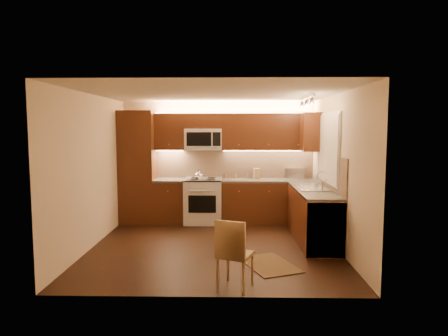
{
  "coord_description": "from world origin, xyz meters",
  "views": [
    {
      "loc": [
        0.29,
        -6.45,
        1.94
      ],
      "look_at": [
        0.15,
        0.55,
        1.25
      ],
      "focal_mm": 32.08,
      "sensor_mm": 36.0,
      "label": 1
    }
  ],
  "objects_px": {
    "knife_block": "(257,174)",
    "soap_bottle": "(316,180)",
    "stove": "(203,201)",
    "toaster_oven": "(295,173)",
    "dining_chair": "(235,253)",
    "microwave": "(203,139)",
    "sink": "(312,184)",
    "kettle": "(199,174)"
  },
  "relations": [
    {
      "from": "kettle",
      "to": "soap_bottle",
      "type": "xyz_separation_m",
      "value": [
        2.25,
        -0.61,
        -0.02
      ]
    },
    {
      "from": "kettle",
      "to": "soap_bottle",
      "type": "relative_size",
      "value": 1.01
    },
    {
      "from": "microwave",
      "to": "kettle",
      "type": "height_order",
      "value": "microwave"
    },
    {
      "from": "sink",
      "to": "dining_chair",
      "type": "distance_m",
      "value": 2.69
    },
    {
      "from": "microwave",
      "to": "knife_block",
      "type": "relative_size",
      "value": 3.46
    },
    {
      "from": "sink",
      "to": "toaster_oven",
      "type": "relative_size",
      "value": 2.23
    },
    {
      "from": "sink",
      "to": "soap_bottle",
      "type": "distance_m",
      "value": 0.45
    },
    {
      "from": "soap_bottle",
      "to": "dining_chair",
      "type": "bearing_deg",
      "value": -112.89
    },
    {
      "from": "knife_block",
      "to": "dining_chair",
      "type": "xyz_separation_m",
      "value": [
        -0.47,
        -3.51,
        -0.58
      ]
    },
    {
      "from": "toaster_oven",
      "to": "knife_block",
      "type": "xyz_separation_m",
      "value": [
        -0.81,
        -0.05,
        -0.01
      ]
    },
    {
      "from": "knife_block",
      "to": "soap_bottle",
      "type": "xyz_separation_m",
      "value": [
        1.06,
        -0.84,
        -0.01
      ]
    },
    {
      "from": "stove",
      "to": "sink",
      "type": "height_order",
      "value": "sink"
    },
    {
      "from": "knife_block",
      "to": "soap_bottle",
      "type": "bearing_deg",
      "value": -54.3
    },
    {
      "from": "stove",
      "to": "soap_bottle",
      "type": "distance_m",
      "value": 2.34
    },
    {
      "from": "microwave",
      "to": "sink",
      "type": "bearing_deg",
      "value": -32.21
    },
    {
      "from": "microwave",
      "to": "kettle",
      "type": "distance_m",
      "value": 0.75
    },
    {
      "from": "stove",
      "to": "sink",
      "type": "distance_m",
      "value": 2.35
    },
    {
      "from": "kettle",
      "to": "knife_block",
      "type": "xyz_separation_m",
      "value": [
        1.18,
        0.23,
        -0.01
      ]
    },
    {
      "from": "microwave",
      "to": "kettle",
      "type": "xyz_separation_m",
      "value": [
        -0.08,
        -0.23,
        -0.7
      ]
    },
    {
      "from": "stove",
      "to": "knife_block",
      "type": "bearing_deg",
      "value": 6.88
    },
    {
      "from": "sink",
      "to": "kettle",
      "type": "height_order",
      "value": "kettle"
    },
    {
      "from": "sink",
      "to": "soap_bottle",
      "type": "relative_size",
      "value": 4.49
    },
    {
      "from": "microwave",
      "to": "soap_bottle",
      "type": "height_order",
      "value": "microwave"
    },
    {
      "from": "knife_block",
      "to": "kettle",
      "type": "bearing_deg",
      "value": 175.21
    },
    {
      "from": "microwave",
      "to": "soap_bottle",
      "type": "distance_m",
      "value": 2.43
    },
    {
      "from": "kettle",
      "to": "stove",
      "type": "bearing_deg",
      "value": 60.38
    },
    {
      "from": "dining_chair",
      "to": "microwave",
      "type": "bearing_deg",
      "value": 121.5
    },
    {
      "from": "microwave",
      "to": "sink",
      "type": "relative_size",
      "value": 0.88
    },
    {
      "from": "kettle",
      "to": "soap_bottle",
      "type": "height_order",
      "value": "kettle"
    },
    {
      "from": "soap_bottle",
      "to": "stove",
      "type": "bearing_deg",
      "value": 168.82
    },
    {
      "from": "stove",
      "to": "microwave",
      "type": "bearing_deg",
      "value": 90.0
    },
    {
      "from": "kettle",
      "to": "knife_block",
      "type": "distance_m",
      "value": 1.21
    },
    {
      "from": "stove",
      "to": "kettle",
      "type": "relative_size",
      "value": 4.76
    },
    {
      "from": "knife_block",
      "to": "toaster_oven",
      "type": "bearing_deg",
      "value": -12.45
    },
    {
      "from": "microwave",
      "to": "toaster_oven",
      "type": "bearing_deg",
      "value": 1.39
    },
    {
      "from": "stove",
      "to": "toaster_oven",
      "type": "relative_size",
      "value": 2.39
    },
    {
      "from": "stove",
      "to": "toaster_oven",
      "type": "distance_m",
      "value": 2.0
    },
    {
      "from": "dining_chair",
      "to": "sink",
      "type": "bearing_deg",
      "value": 79.99
    },
    {
      "from": "stove",
      "to": "soap_bottle",
      "type": "height_order",
      "value": "soap_bottle"
    },
    {
      "from": "stove",
      "to": "kettle",
      "type": "height_order",
      "value": "kettle"
    },
    {
      "from": "dining_chair",
      "to": "kettle",
      "type": "bearing_deg",
      "value": 123.61
    },
    {
      "from": "sink",
      "to": "toaster_oven",
      "type": "distance_m",
      "value": 1.31
    }
  ]
}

